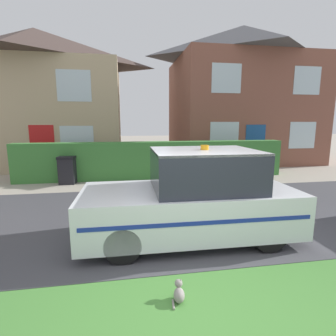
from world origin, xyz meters
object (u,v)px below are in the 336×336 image
Objects in this scene: police_car at (193,198)px; wheelie_bin at (68,169)px; cat at (179,293)px; house_left at (39,98)px; house_right at (241,94)px.

wheelie_bin is at bearing -56.70° from police_car.
police_car is at bearing -51.12° from wheelie_bin.
cat is 0.03× the size of house_left.
wheelie_bin is (-8.74, -4.66, -3.29)m from house_right.
house_right is at bearing -0.63° from house_left.
house_left is 6.03m from wheelie_bin.
police_car is 14.35× the size of cat.
police_car reaches higher than cat.
house_left is (-5.52, 10.02, 2.66)m from police_car.
house_left reaches higher than cat.
house_right reaches higher than wheelie_bin.
house_right is at bearing -20.40° from cat.
cat is 7.53m from wheelie_bin.
house_left is 8.41× the size of wheelie_bin.
police_car is 0.52× the size of house_right.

